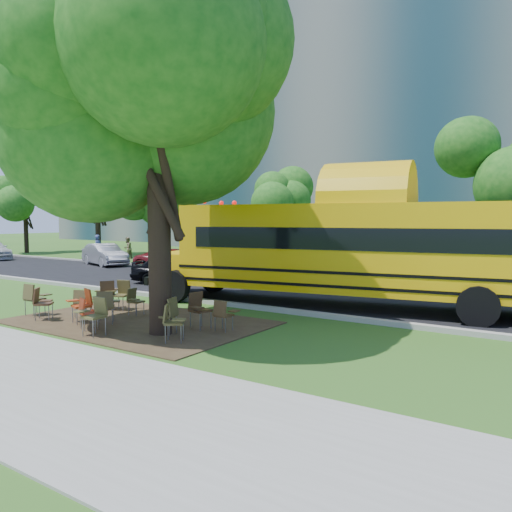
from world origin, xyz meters
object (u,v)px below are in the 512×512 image
Objects in this scene: chair_12 at (198,307)px; chair_14 at (121,292)px; main_tree at (157,103)px; chair_11 at (106,304)px; chair_0 at (34,296)px; bg_car_red at (176,261)px; chair_1 at (41,301)px; pedestrian_b at (127,248)px; chair_4 at (87,310)px; chair_8 at (107,292)px; school_bus at (364,249)px; chair_9 at (105,293)px; chair_3 at (83,302)px; chair_2 at (83,301)px; black_car at (179,268)px; chair_10 at (134,299)px; chair_6 at (169,312)px; pedestrian_a at (98,248)px; chair_5 at (95,312)px; bg_car_silver at (105,255)px; chair_13 at (224,312)px; chair_7 at (172,319)px.

chair_14 is (-3.75, 0.68, -0.01)m from chair_12.
chair_11 is at bearing -179.95° from main_tree.
chair_0 is 0.22× the size of bg_car_red.
pedestrian_b is at bearing -178.39° from chair_1.
chair_11 is 22.83m from pedestrian_b.
chair_8 is at bearing 152.09° from chair_4.
school_bus is 8.34m from chair_9.
bg_car_red is at bearing -38.85° from chair_3.
chair_3 is (0.59, -0.43, 0.07)m from chair_2.
main_tree is 2.07× the size of bg_car_red.
black_car is (-6.56, 6.40, 0.10)m from chair_12.
chair_4 reaches higher than chair_10.
chair_0 is 2.92m from chair_4.
chair_8 is at bearing 158.84° from main_tree.
chair_14 reaches higher than chair_6.
chair_9 is at bearing -102.63° from chair_10.
bg_car_red is at bearing 21.09° from black_car.
chair_1 is at bearing -143.18° from pedestrian_a.
chair_5 is at bearing 171.28° from chair_3.
chair_14 reaches higher than chair_11.
chair_8 is at bearing -88.40° from chair_12.
black_car reaches higher than chair_6.
bg_car_silver is at bearing -22.08° from chair_3.
chair_14 is 0.53× the size of pedestrian_a.
chair_5 is at bearing -30.27° from chair_12.
bg_car_red reaches higher than chair_11.
chair_8 reaches higher than chair_9.
chair_13 is (2.34, 2.11, -0.09)m from chair_5.
chair_5 is (-4.07, -7.15, -1.34)m from school_bus.
chair_0 is 3.61m from chair_5.
chair_14 is at bearing -155.00° from bg_car_red.
school_bus is at bearing 36.81° from chair_0.
chair_4 is 21.69m from pedestrian_a.
main_tree is 5.83m from chair_10.
chair_1 is 21.95m from pedestrian_b.
school_bus is 7.78m from chair_14.
chair_3 is 0.53× the size of pedestrian_a.
chair_12 reaches higher than chair_10.
pedestrian_a is 2.62m from pedestrian_b.
main_tree is at bearing -107.81° from bg_car_silver.
chair_0 reaches higher than chair_8.
chair_11 is (0.69, 0.23, -0.01)m from chair_3.
main_tree is at bearing -155.94° from chair_3.
chair_11 is 17.71m from bg_car_silver.
chair_2 is 1.75m from chair_4.
chair_7 is at bearing -165.92° from chair_5.
chair_2 is at bearing 176.50° from main_tree.
chair_12 is at bearing 59.08° from chair_4.
pedestrian_b reaches higher than bg_car_silver.
chair_0 is at bearing -165.78° from bg_car_red.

